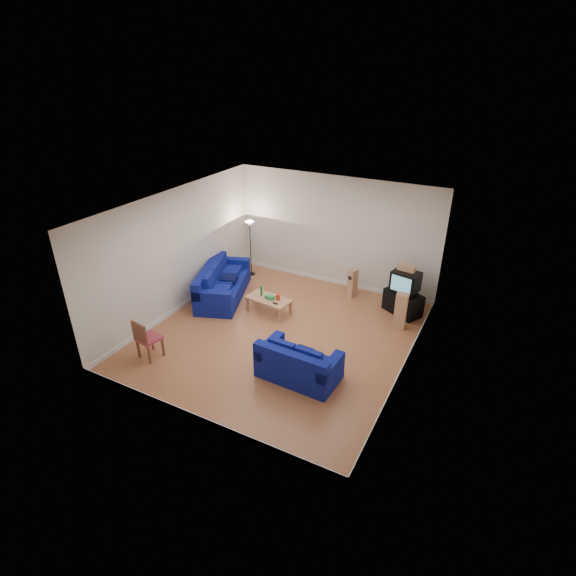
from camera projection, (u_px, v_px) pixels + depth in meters
The scene contains 16 objects.
room at pixel (280, 278), 10.19m from camera, with size 6.01×6.51×3.21m.
sofa_three_seat at pixel (221, 286), 12.50m from camera, with size 1.80×2.60×0.92m.
sofa_loveseat at pixel (298, 366), 9.28m from camera, with size 1.69×0.99×0.83m.
coffee_table at pixel (269, 300), 11.69m from camera, with size 1.22×0.72×0.42m.
bottle at pixel (261, 291), 11.75m from camera, with size 0.06×0.06×0.28m, color #197233.
tissue_box at pixel (270, 297), 11.62m from camera, with size 0.24×0.13×0.10m, color green.
red_canister at pixel (278, 297), 11.57m from camera, with size 0.11×0.11×0.15m, color red.
remote at pixel (275, 303), 11.41m from camera, with size 0.14×0.04×0.02m, color black.
tv_stand at pixel (403, 303), 11.72m from camera, with size 0.97×0.54×0.59m, color black.
av_receiver at pixel (404, 290), 11.62m from camera, with size 0.41×0.33×0.10m, color black.
television at pixel (405, 281), 11.39m from camera, with size 0.75×0.63×0.51m.
centre_speaker at pixel (407, 268), 11.31m from camera, with size 0.45×0.18×0.16m, color tan.
speaker_left at pixel (352, 283), 12.49m from camera, with size 0.26×0.29×0.82m.
speaker_right at pixel (401, 311), 10.97m from camera, with size 0.31×0.24×0.95m.
floor_lamp at pixel (250, 231), 13.32m from camera, with size 0.29×0.29×1.71m.
dining_chair at pixel (146, 338), 9.82m from camera, with size 0.53×0.53×0.96m.
Camera 1 is at (4.44, -8.03, 5.98)m, focal length 28.00 mm.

